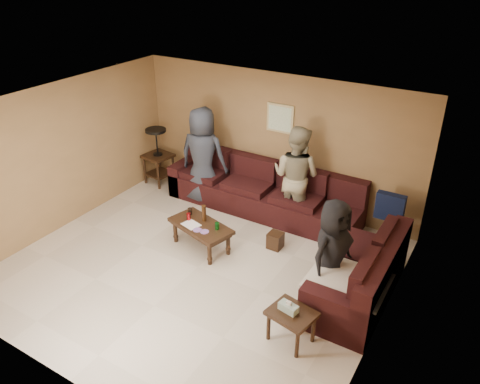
{
  "coord_description": "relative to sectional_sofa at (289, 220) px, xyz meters",
  "views": [
    {
      "loc": [
        3.59,
        -4.68,
        4.41
      ],
      "look_at": [
        0.25,
        0.85,
        1.0
      ],
      "focal_mm": 35.0,
      "sensor_mm": 36.0,
      "label": 1
    }
  ],
  "objects": [
    {
      "name": "waste_bin",
      "position": [
        -0.04,
        -0.42,
        -0.19
      ],
      "size": [
        0.23,
        0.23,
        0.27
      ],
      "primitive_type": "cube",
      "rotation": [
        0.0,
        0.0,
        -0.01
      ],
      "color": "#311D10",
      "rests_on": "ground"
    },
    {
      "name": "coffee_table",
      "position": [
        -1.07,
        -1.05,
        0.06
      ],
      "size": [
        1.17,
        0.8,
        0.73
      ],
      "rotation": [
        0.0,
        0.0,
        -0.26
      ],
      "color": "#311D10",
      "rests_on": "ground"
    },
    {
      "name": "person_middle",
      "position": [
        -0.14,
        0.49,
        0.58
      ],
      "size": [
        0.92,
        0.74,
        1.81
      ],
      "primitive_type": "imported",
      "rotation": [
        0.0,
        0.0,
        3.07
      ],
      "color": "tan",
      "rests_on": "ground"
    },
    {
      "name": "sectional_sofa",
      "position": [
        0.0,
        0.0,
        0.0
      ],
      "size": [
        4.65,
        2.9,
        0.97
      ],
      "color": "black",
      "rests_on": "ground"
    },
    {
      "name": "room",
      "position": [
        -0.81,
        -1.52,
        1.34
      ],
      "size": [
        5.6,
        5.5,
        2.5
      ],
      "color": "beige",
      "rests_on": "ground"
    },
    {
      "name": "person_right",
      "position": [
        1.16,
        -1.14,
        0.45
      ],
      "size": [
        0.67,
        0.86,
        1.55
      ],
      "primitive_type": "imported",
      "rotation": [
        0.0,
        0.0,
        1.31
      ],
      "color": "black",
      "rests_on": "ground"
    },
    {
      "name": "wall_art",
      "position": [
        -0.71,
        0.96,
        1.37
      ],
      "size": [
        0.52,
        0.04,
        0.52
      ],
      "color": "tan",
      "rests_on": "ground"
    },
    {
      "name": "end_table_left",
      "position": [
        -3.21,
        0.46,
        0.29
      ],
      "size": [
        0.59,
        0.59,
        1.18
      ],
      "rotation": [
        0.0,
        0.0,
        -0.15
      ],
      "color": "#311D10",
      "rests_on": "ground"
    },
    {
      "name": "person_left",
      "position": [
        -1.98,
        0.34,
        0.6
      ],
      "size": [
        1.01,
        0.76,
        1.86
      ],
      "primitive_type": "imported",
      "rotation": [
        0.0,
        0.0,
        3.34
      ],
      "color": "#2F3441",
      "rests_on": "ground"
    },
    {
      "name": "side_table_right",
      "position": [
        1.06,
        -2.14,
        0.07
      ],
      "size": [
        0.63,
        0.55,
        0.6
      ],
      "rotation": [
        0.0,
        0.0,
        -0.19
      ],
      "color": "#311D10",
      "rests_on": "ground"
    }
  ]
}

